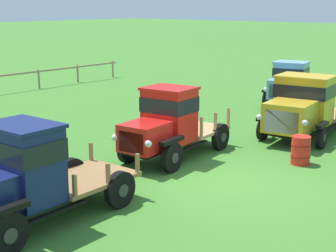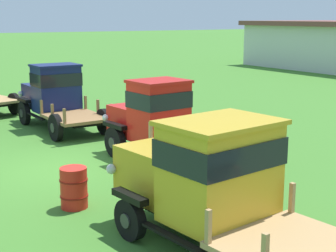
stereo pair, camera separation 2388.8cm
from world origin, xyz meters
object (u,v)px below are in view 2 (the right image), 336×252
at_px(vintage_truck_second_in_line, 55,95).
at_px(vintage_truck_midrow_center, 157,119).
at_px(vintage_truck_far_side, 211,179).
at_px(oil_drum_beside_row, 74,188).

bearing_deg(vintage_truck_second_in_line, vintage_truck_midrow_center, 8.14).
xyz_separation_m(vintage_truck_far_side, oil_drum_beside_row, (-2.90, -1.41, -0.74)).
bearing_deg(vintage_truck_midrow_center, vintage_truck_second_in_line, -171.86).
relative_size(vintage_truck_second_in_line, oil_drum_beside_row, 5.82).
xyz_separation_m(vintage_truck_midrow_center, vintage_truck_far_side, (5.16, -1.94, 0.01)).
height_order(vintage_truck_far_side, oil_drum_beside_row, vintage_truck_far_side).
relative_size(vintage_truck_second_in_line, vintage_truck_far_side, 0.91).
height_order(vintage_truck_second_in_line, oil_drum_beside_row, vintage_truck_second_in_line).
bearing_deg(vintage_truck_far_side, vintage_truck_midrow_center, 159.44).
bearing_deg(oil_drum_beside_row, vintage_truck_midrow_center, 124.05).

